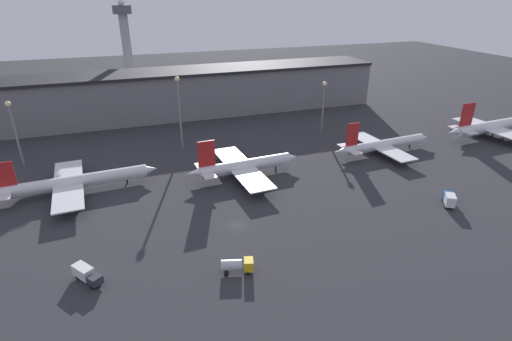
{
  "coord_description": "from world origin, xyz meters",
  "views": [
    {
      "loc": [
        -23.52,
        -82.2,
        54.41
      ],
      "look_at": [
        11.25,
        17.44,
        6.0
      ],
      "focal_mm": 28.0,
      "sensor_mm": 36.0,
      "label": 1
    }
  ],
  "objects_px": {
    "airplane_3": "(383,145)",
    "airplane_4": "(493,127)",
    "service_vehicle_3": "(449,199)",
    "service_vehicle_2": "(237,265)",
    "service_vehicle_0": "(87,274)",
    "control_tower": "(126,44)",
    "airplane_2": "(244,166)",
    "airplane_1": "(74,182)"
  },
  "relations": [
    {
      "from": "airplane_3",
      "to": "service_vehicle_3",
      "type": "height_order",
      "value": "airplane_3"
    },
    {
      "from": "service_vehicle_0",
      "to": "service_vehicle_3",
      "type": "distance_m",
      "value": 92.52
    },
    {
      "from": "service_vehicle_2",
      "to": "control_tower",
      "type": "xyz_separation_m",
      "value": [
        -11.27,
        154.05,
        26.78
      ]
    },
    {
      "from": "service_vehicle_0",
      "to": "control_tower",
      "type": "height_order",
      "value": "control_tower"
    },
    {
      "from": "service_vehicle_0",
      "to": "control_tower",
      "type": "relative_size",
      "value": 0.15
    },
    {
      "from": "airplane_1",
      "to": "control_tower",
      "type": "bearing_deg",
      "value": 73.81
    },
    {
      "from": "airplane_2",
      "to": "service_vehicle_3",
      "type": "height_order",
      "value": "airplane_2"
    },
    {
      "from": "service_vehicle_2",
      "to": "service_vehicle_0",
      "type": "bearing_deg",
      "value": -178.4
    },
    {
      "from": "airplane_4",
      "to": "service_vehicle_3",
      "type": "distance_m",
      "value": 70.6
    },
    {
      "from": "control_tower",
      "to": "airplane_1",
      "type": "bearing_deg",
      "value": -102.51
    },
    {
      "from": "airplane_2",
      "to": "control_tower",
      "type": "distance_m",
      "value": 115.53
    },
    {
      "from": "airplane_4",
      "to": "service_vehicle_3",
      "type": "bearing_deg",
      "value": -149.54
    },
    {
      "from": "airplane_4",
      "to": "service_vehicle_2",
      "type": "relative_size",
      "value": 6.8
    },
    {
      "from": "airplane_4",
      "to": "service_vehicle_0",
      "type": "xyz_separation_m",
      "value": [
        -150.93,
        -40.2,
        -2.18
      ]
    },
    {
      "from": "airplane_1",
      "to": "service_vehicle_2",
      "type": "height_order",
      "value": "airplane_1"
    },
    {
      "from": "service_vehicle_2",
      "to": "control_tower",
      "type": "bearing_deg",
      "value": 109.8
    },
    {
      "from": "airplane_2",
      "to": "airplane_4",
      "type": "relative_size",
      "value": 0.78
    },
    {
      "from": "service_vehicle_2",
      "to": "service_vehicle_3",
      "type": "xyz_separation_m",
      "value": [
        62.91,
        7.98,
        0.19
      ]
    },
    {
      "from": "airplane_2",
      "to": "service_vehicle_2",
      "type": "distance_m",
      "value": 47.35
    },
    {
      "from": "airplane_1",
      "to": "airplane_3",
      "type": "bearing_deg",
      "value": -5.59
    },
    {
      "from": "airplane_3",
      "to": "airplane_4",
      "type": "height_order",
      "value": "airplane_4"
    },
    {
      "from": "airplane_1",
      "to": "airplane_4",
      "type": "xyz_separation_m",
      "value": [
        155.62,
        -2.64,
        0.71
      ]
    },
    {
      "from": "service_vehicle_3",
      "to": "control_tower",
      "type": "height_order",
      "value": "control_tower"
    },
    {
      "from": "service_vehicle_0",
      "to": "service_vehicle_3",
      "type": "relative_size",
      "value": 1.14
    },
    {
      "from": "airplane_1",
      "to": "airplane_4",
      "type": "distance_m",
      "value": 155.65
    },
    {
      "from": "airplane_2",
      "to": "service_vehicle_3",
      "type": "distance_m",
      "value": 59.68
    },
    {
      "from": "service_vehicle_3",
      "to": "service_vehicle_2",
      "type": "bearing_deg",
      "value": 131.43
    },
    {
      "from": "airplane_1",
      "to": "service_vehicle_3",
      "type": "relative_size",
      "value": 7.32
    },
    {
      "from": "airplane_1",
      "to": "airplane_3",
      "type": "relative_size",
      "value": 1.16
    },
    {
      "from": "airplane_1",
      "to": "airplane_4",
      "type": "bearing_deg",
      "value": -4.65
    },
    {
      "from": "airplane_3",
      "to": "service_vehicle_0",
      "type": "height_order",
      "value": "airplane_3"
    },
    {
      "from": "airplane_3",
      "to": "service_vehicle_3",
      "type": "relative_size",
      "value": 6.32
    },
    {
      "from": "airplane_4",
      "to": "control_tower",
      "type": "relative_size",
      "value": 0.97
    },
    {
      "from": "airplane_4",
      "to": "service_vehicle_3",
      "type": "height_order",
      "value": "airplane_4"
    },
    {
      "from": "airplane_3",
      "to": "airplane_4",
      "type": "relative_size",
      "value": 0.85
    },
    {
      "from": "airplane_1",
      "to": "control_tower",
      "type": "height_order",
      "value": "control_tower"
    },
    {
      "from": "airplane_1",
      "to": "service_vehicle_0",
      "type": "height_order",
      "value": "airplane_1"
    },
    {
      "from": "service_vehicle_0",
      "to": "airplane_1",
      "type": "bearing_deg",
      "value": 150.83
    },
    {
      "from": "airplane_2",
      "to": "service_vehicle_2",
      "type": "xyz_separation_m",
      "value": [
        -15.81,
        -44.6,
        -1.59
      ]
    },
    {
      "from": "airplane_3",
      "to": "service_vehicle_0",
      "type": "xyz_separation_m",
      "value": [
        -98.56,
        -39.4,
        -1.27
      ]
    },
    {
      "from": "airplane_2",
      "to": "airplane_3",
      "type": "xyz_separation_m",
      "value": [
        53.14,
        2.19,
        -0.36
      ]
    },
    {
      "from": "service_vehicle_2",
      "to": "control_tower",
      "type": "distance_m",
      "value": 156.77
    }
  ]
}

